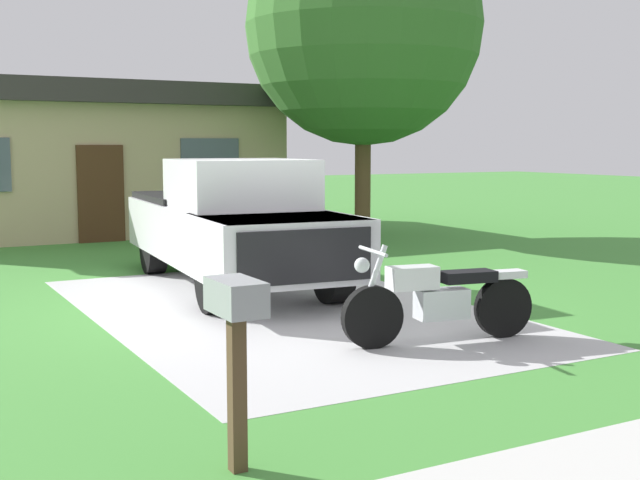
% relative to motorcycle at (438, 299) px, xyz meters
% --- Properties ---
extents(ground_plane, '(80.00, 80.00, 0.00)m').
position_rel_motorcycle_xyz_m(ground_plane, '(-0.68, 2.35, -0.47)').
color(ground_plane, '#46903A').
extents(driveway_pad, '(4.61, 7.30, 0.01)m').
position_rel_motorcycle_xyz_m(driveway_pad, '(-0.68, 2.35, -0.47)').
color(driveway_pad, silver).
rests_on(driveway_pad, ground).
extents(motorcycle, '(2.20, 0.75, 1.09)m').
position_rel_motorcycle_xyz_m(motorcycle, '(0.00, 0.00, 0.00)').
color(motorcycle, black).
rests_on(motorcycle, ground).
extents(pickup_truck, '(2.46, 5.77, 1.90)m').
position_rel_motorcycle_xyz_m(pickup_truck, '(-0.56, 4.37, 0.48)').
color(pickup_truck, black).
rests_on(pickup_truck, ground).
extents(mailbox, '(0.26, 0.48, 1.26)m').
position_rel_motorcycle_xyz_m(mailbox, '(-3.24, -2.19, 0.51)').
color(mailbox, '#4C3823').
rests_on(mailbox, ground).
extents(shade_tree, '(5.28, 5.28, 7.36)m').
position_rel_motorcycle_xyz_m(shade_tree, '(4.53, 8.92, 4.24)').
color(shade_tree, brown).
rests_on(shade_tree, ground).
extents(neighbor_house, '(9.60, 5.60, 3.50)m').
position_rel_motorcycle_xyz_m(neighbor_house, '(-0.91, 13.39, 1.32)').
color(neighbor_house, tan).
rests_on(neighbor_house, ground).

